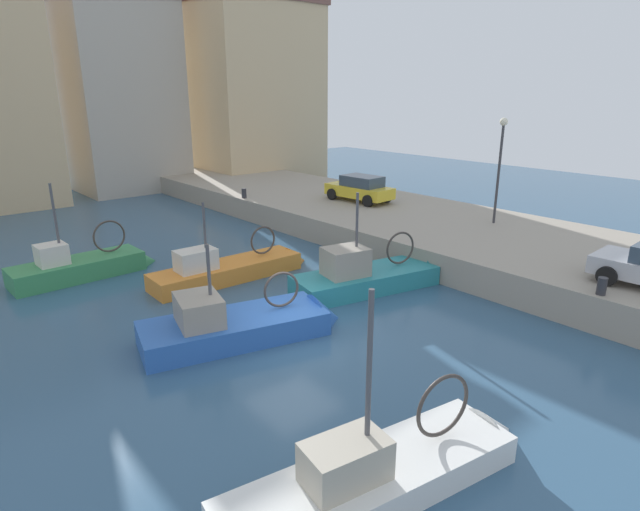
{
  "coord_description": "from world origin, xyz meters",
  "views": [
    {
      "loc": [
        -8.91,
        -11.69,
        7.17
      ],
      "look_at": [
        3.41,
        2.64,
        1.2
      ],
      "focal_mm": 29.33,
      "sensor_mm": 36.0,
      "label": 1
    }
  ],
  "objects_px": {
    "fishing_boat_blue": "(247,333)",
    "quay_streetlamp": "(501,153)",
    "fishing_boat_teal": "(372,284)",
    "mooring_bollard_mid": "(602,286)",
    "fishing_boat_orange": "(234,275)",
    "parked_car_yellow": "(360,188)",
    "mooring_bollard_north": "(244,193)",
    "fishing_boat_white": "(388,481)",
    "fishing_boat_green": "(87,274)"
  },
  "relations": [
    {
      "from": "fishing_boat_orange",
      "to": "quay_streetlamp",
      "type": "distance_m",
      "value": 13.18
    },
    {
      "from": "mooring_bollard_mid",
      "to": "fishing_boat_blue",
      "type": "bearing_deg",
      "value": 141.64
    },
    {
      "from": "mooring_bollard_mid",
      "to": "mooring_bollard_north",
      "type": "height_order",
      "value": "same"
    },
    {
      "from": "fishing_boat_blue",
      "to": "parked_car_yellow",
      "type": "relative_size",
      "value": 1.63
    },
    {
      "from": "fishing_boat_blue",
      "to": "quay_streetlamp",
      "type": "relative_size",
      "value": 1.36
    },
    {
      "from": "fishing_boat_white",
      "to": "fishing_boat_orange",
      "type": "height_order",
      "value": "fishing_boat_white"
    },
    {
      "from": "fishing_boat_white",
      "to": "quay_streetlamp",
      "type": "bearing_deg",
      "value": 25.74
    },
    {
      "from": "fishing_boat_blue",
      "to": "fishing_boat_white",
      "type": "bearing_deg",
      "value": -101.49
    },
    {
      "from": "fishing_boat_orange",
      "to": "fishing_boat_white",
      "type": "bearing_deg",
      "value": -108.44
    },
    {
      "from": "mooring_bollard_north",
      "to": "parked_car_yellow",
      "type": "bearing_deg",
      "value": -48.91
    },
    {
      "from": "fishing_boat_teal",
      "to": "parked_car_yellow",
      "type": "height_order",
      "value": "fishing_boat_teal"
    },
    {
      "from": "mooring_bollard_mid",
      "to": "mooring_bollard_north",
      "type": "relative_size",
      "value": 1.0
    },
    {
      "from": "fishing_boat_green",
      "to": "mooring_bollard_north",
      "type": "height_order",
      "value": "fishing_boat_green"
    },
    {
      "from": "fishing_boat_white",
      "to": "mooring_bollard_mid",
      "type": "xyz_separation_m",
      "value": [
        9.97,
        0.36,
        1.36
      ]
    },
    {
      "from": "fishing_boat_blue",
      "to": "mooring_bollard_north",
      "type": "xyz_separation_m",
      "value": [
        8.52,
        13.26,
        1.36
      ]
    },
    {
      "from": "quay_streetlamp",
      "to": "fishing_boat_teal",
      "type": "bearing_deg",
      "value": -179.75
    },
    {
      "from": "fishing_boat_teal",
      "to": "fishing_boat_white",
      "type": "bearing_deg",
      "value": -134.53
    },
    {
      "from": "fishing_boat_green",
      "to": "fishing_boat_blue",
      "type": "xyz_separation_m",
      "value": [
        1.9,
        -8.84,
        0.01
      ]
    },
    {
      "from": "fishing_boat_blue",
      "to": "quay_streetlamp",
      "type": "height_order",
      "value": "quay_streetlamp"
    },
    {
      "from": "quay_streetlamp",
      "to": "mooring_bollard_north",
      "type": "bearing_deg",
      "value": 113.77
    },
    {
      "from": "fishing_boat_blue",
      "to": "parked_car_yellow",
      "type": "height_order",
      "value": "fishing_boat_blue"
    },
    {
      "from": "fishing_boat_teal",
      "to": "quay_streetlamp",
      "type": "xyz_separation_m",
      "value": [
        8.25,
        0.04,
        4.31
      ]
    },
    {
      "from": "fishing_boat_green",
      "to": "mooring_bollard_mid",
      "type": "distance_m",
      "value": 18.8
    },
    {
      "from": "fishing_boat_white",
      "to": "fishing_boat_teal",
      "type": "height_order",
      "value": "fishing_boat_white"
    },
    {
      "from": "fishing_boat_green",
      "to": "quay_streetlamp",
      "type": "relative_size",
      "value": 1.2
    },
    {
      "from": "fishing_boat_white",
      "to": "parked_car_yellow",
      "type": "relative_size",
      "value": 1.71
    },
    {
      "from": "fishing_boat_green",
      "to": "fishing_boat_blue",
      "type": "bearing_deg",
      "value": -77.86
    },
    {
      "from": "fishing_boat_orange",
      "to": "mooring_bollard_mid",
      "type": "relative_size",
      "value": 12.65
    },
    {
      "from": "fishing_boat_green",
      "to": "parked_car_yellow",
      "type": "distance_m",
      "value": 14.99
    },
    {
      "from": "fishing_boat_teal",
      "to": "quay_streetlamp",
      "type": "height_order",
      "value": "quay_streetlamp"
    },
    {
      "from": "mooring_bollard_mid",
      "to": "mooring_bollard_north",
      "type": "bearing_deg",
      "value": 90.0
    },
    {
      "from": "fishing_boat_teal",
      "to": "mooring_bollard_mid",
      "type": "bearing_deg",
      "value": -70.0
    },
    {
      "from": "mooring_bollard_mid",
      "to": "quay_streetlamp",
      "type": "height_order",
      "value": "quay_streetlamp"
    },
    {
      "from": "fishing_boat_green",
      "to": "fishing_boat_teal",
      "type": "xyz_separation_m",
      "value": [
        7.83,
        -8.45,
        0.05
      ]
    },
    {
      "from": "mooring_bollard_north",
      "to": "fishing_boat_green",
      "type": "bearing_deg",
      "value": -157.03
    },
    {
      "from": "fishing_boat_white",
      "to": "fishing_boat_orange",
      "type": "bearing_deg",
      "value": 71.56
    },
    {
      "from": "parked_car_yellow",
      "to": "mooring_bollard_mid",
      "type": "distance_m",
      "value": 15.57
    },
    {
      "from": "fishing_boat_orange",
      "to": "parked_car_yellow",
      "type": "relative_size",
      "value": 1.72
    },
    {
      "from": "quay_streetlamp",
      "to": "mooring_bollard_mid",
      "type": "bearing_deg",
      "value": -128.24
    },
    {
      "from": "quay_streetlamp",
      "to": "fishing_boat_orange",
      "type": "bearing_deg",
      "value": 159.48
    },
    {
      "from": "fishing_boat_white",
      "to": "fishing_boat_teal",
      "type": "bearing_deg",
      "value": 45.47
    },
    {
      "from": "fishing_boat_teal",
      "to": "mooring_bollard_mid",
      "type": "height_order",
      "value": "fishing_boat_teal"
    },
    {
      "from": "mooring_bollard_north",
      "to": "fishing_boat_orange",
      "type": "bearing_deg",
      "value": -125.32
    },
    {
      "from": "fishing_boat_white",
      "to": "fishing_boat_orange",
      "type": "distance_m",
      "value": 12.53
    },
    {
      "from": "fishing_boat_orange",
      "to": "quay_streetlamp",
      "type": "xyz_separation_m",
      "value": [
        11.65,
        -4.36,
        4.35
      ]
    },
    {
      "from": "fishing_boat_white",
      "to": "quay_streetlamp",
      "type": "relative_size",
      "value": 1.43
    },
    {
      "from": "mooring_bollard_north",
      "to": "quay_streetlamp",
      "type": "xyz_separation_m",
      "value": [
        5.65,
        -12.83,
        2.98
      ]
    },
    {
      "from": "fishing_boat_white",
      "to": "parked_car_yellow",
      "type": "height_order",
      "value": "fishing_boat_white"
    },
    {
      "from": "parked_car_yellow",
      "to": "mooring_bollard_north",
      "type": "relative_size",
      "value": 7.34
    },
    {
      "from": "fishing_boat_teal",
      "to": "mooring_bollard_mid",
      "type": "xyz_separation_m",
      "value": [
        2.6,
        -7.13,
        1.33
      ]
    }
  ]
}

